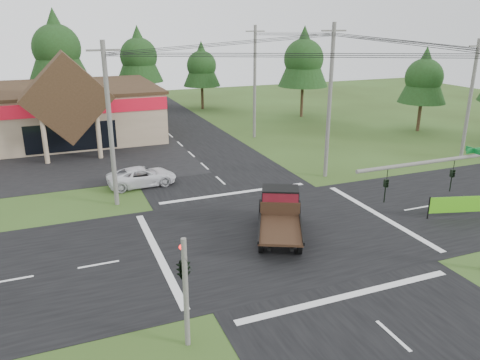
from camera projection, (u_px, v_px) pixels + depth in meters
ground at (279, 233)px, 26.86m from camera, size 120.00×120.00×0.00m
road_ns at (279, 233)px, 26.86m from camera, size 12.00×120.00×0.02m
road_ew at (279, 233)px, 26.86m from camera, size 120.00×12.00×0.02m
parking_apron at (25, 168)px, 38.64m from camera, size 28.00×14.00×0.02m
cvs_building at (6, 114)px, 46.44m from camera, size 30.40×18.20×9.19m
traffic_signal_mast at (472, 189)px, 20.88m from camera, size 8.12×0.24×7.00m
traffic_signal_corner at (183, 259)px, 16.66m from camera, size 0.53×2.48×4.40m
utility_pole_nw at (110, 125)px, 29.35m from camera, size 2.00×0.30×10.50m
utility_pole_ne at (330, 101)px, 34.80m from camera, size 2.00×0.30×11.50m
utility_pole_far at (470, 99)px, 39.93m from camera, size 2.00×0.30×10.20m
utility_pole_n at (255, 82)px, 47.16m from camera, size 2.00×0.30×11.20m
tree_row_c at (56, 46)px, 56.58m from camera, size 7.28×7.28×13.13m
tree_row_d at (138, 54)px, 61.40m from camera, size 6.16×6.16×11.11m
tree_row_e at (202, 64)px, 62.88m from camera, size 5.04×5.04×9.09m
tree_side_ne at (304, 57)px, 57.17m from camera, size 6.16×6.16×11.11m
tree_side_e_near at (424, 75)px, 49.86m from camera, size 5.04×5.04×9.09m
antique_flatbed_truck at (280, 216)px, 25.90m from camera, size 4.78×6.57×2.57m
roadside_banner at (461, 207)px, 28.75m from camera, size 4.10×1.27×1.44m
white_pickup at (142, 176)px, 34.42m from camera, size 5.11×2.55×1.39m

